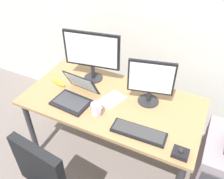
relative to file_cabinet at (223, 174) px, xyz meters
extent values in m
plane|color=slate|center=(-1.02, 0.03, -0.35)|extent=(8.00, 8.00, 0.00)
cube|color=#9E794C|center=(-1.02, 0.03, 0.37)|extent=(1.53, 0.78, 0.03)
cylinder|color=#2D2D33|center=(-1.72, -0.30, 0.00)|extent=(0.05, 0.05, 0.70)
cylinder|color=#2D2D33|center=(-1.72, 0.36, 0.00)|extent=(0.05, 0.05, 0.70)
cylinder|color=#2D2D33|center=(-0.31, 0.36, 0.00)|extent=(0.05, 0.05, 0.70)
cube|color=gray|center=(0.00, 0.00, 0.00)|extent=(0.42, 0.52, 0.69)
cube|color=black|center=(-1.14, -0.78, 0.39)|extent=(0.40, 0.10, 0.42)
cylinder|color=#262628|center=(-1.32, 0.24, 0.39)|extent=(0.18, 0.18, 0.01)
cylinder|color=#262628|center=(-1.32, 0.24, 0.46)|extent=(0.04, 0.04, 0.13)
cube|color=black|center=(-1.32, 0.24, 0.69)|extent=(0.52, 0.11, 0.34)
cube|color=white|center=(-1.32, 0.23, 0.69)|extent=(0.47, 0.09, 0.30)
cylinder|color=#262628|center=(-0.73, 0.15, 0.39)|extent=(0.18, 0.18, 0.01)
cylinder|color=#262628|center=(-0.73, 0.15, 0.44)|extent=(0.04, 0.04, 0.09)
cube|color=black|center=(-0.73, 0.15, 0.63)|extent=(0.37, 0.11, 0.30)
cube|color=white|center=(-0.73, 0.14, 0.63)|extent=(0.34, 0.09, 0.26)
cube|color=black|center=(-0.68, -0.22, 0.39)|extent=(0.41, 0.15, 0.02)
cube|color=#353535|center=(-0.68, -0.22, 0.41)|extent=(0.39, 0.13, 0.01)
cube|color=black|center=(-1.31, -0.16, 0.39)|extent=(0.33, 0.24, 0.02)
cube|color=#38383D|center=(-1.31, -0.16, 0.40)|extent=(0.29, 0.19, 0.00)
cube|color=black|center=(-1.30, 0.00, 0.50)|extent=(0.32, 0.13, 0.20)
cube|color=silver|center=(-1.30, -0.01, 0.50)|extent=(0.28, 0.11, 0.18)
cube|color=black|center=(-0.36, -0.28, 0.40)|extent=(0.11, 0.09, 0.04)
sphere|color=#232328|center=(-0.36, -0.28, 0.43)|extent=(0.04, 0.04, 0.04)
cylinder|color=silver|center=(-1.06, -0.17, 0.43)|extent=(0.08, 0.08, 0.10)
torus|color=silver|center=(-1.02, -0.17, 0.43)|extent=(0.01, 0.06, 0.06)
cube|color=white|center=(-1.02, 0.03, 0.39)|extent=(0.21, 0.24, 0.01)
ellipsoid|color=yellow|center=(-1.58, 0.02, 0.40)|extent=(0.19, 0.10, 0.04)
camera|label=1|loc=(-0.35, -1.36, 1.73)|focal=37.95mm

